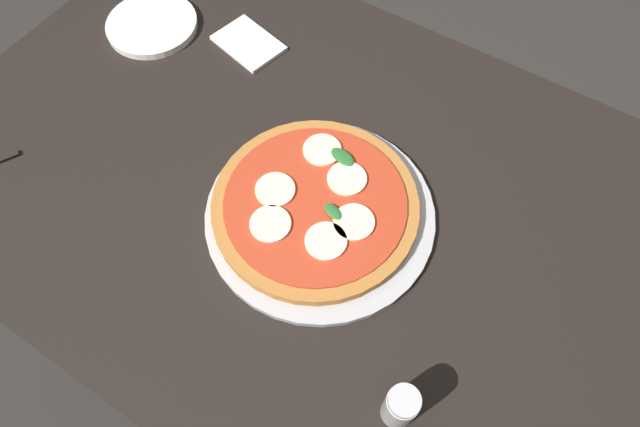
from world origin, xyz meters
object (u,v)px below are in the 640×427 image
napkin (248,43)px  pepper_shaker (400,406)px  serving_tray (320,215)px  plate_white (152,25)px  pizza (315,205)px  dining_table (300,212)px

napkin → pepper_shaker: (0.58, -0.45, 0.04)m
pepper_shaker → serving_tray: bearing=141.4°
serving_tray → napkin: 0.41m
plate_white → napkin: 0.20m
pizza → pepper_shaker: 0.33m
napkin → serving_tray: bearing=-37.5°
serving_tray → pepper_shaker: pepper_shaker is taller
serving_tray → napkin: bearing=142.5°
serving_tray → pizza: size_ratio=1.12×
dining_table → napkin: bearing=140.6°
serving_tray → pepper_shaker: size_ratio=4.23×
pizza → plate_white: size_ratio=1.84×
dining_table → plate_white: bearing=161.9°
plate_white → pepper_shaker: 0.86m
pizza → napkin: bearing=141.9°
serving_tray → pepper_shaker: 0.32m
plate_white → serving_tray: bearing=-19.7°
dining_table → serving_tray: serving_tray is taller
dining_table → serving_tray: bearing=-29.4°
pizza → napkin: (-0.32, 0.25, -0.02)m
serving_tray → plate_white: size_ratio=2.05×
plate_white → pepper_shaker: size_ratio=2.06×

